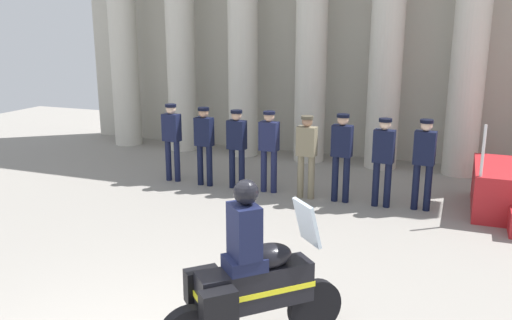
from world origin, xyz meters
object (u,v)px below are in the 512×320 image
Objects in this scene: officer_in_row_4 at (307,150)px; officer_in_row_0 at (172,136)px; officer_in_row_1 at (204,140)px; motorcycle_with_rider at (249,281)px; officer_in_row_2 at (237,143)px; officer_in_row_5 at (342,151)px; officer_in_row_7 at (424,157)px; officer_in_row_3 at (269,145)px; officer_in_row_6 at (383,155)px.

officer_in_row_0 is at bearing 1.82° from officer_in_row_4.
officer_in_row_0 is at bearing -0.17° from officer_in_row_1.
motorcycle_with_rider reaches higher than officer_in_row_0.
officer_in_row_5 is (2.24, -0.09, 0.04)m from officer_in_row_2.
officer_in_row_5 is 5.24m from motorcycle_with_rider.
officer_in_row_1 is 0.73m from officer_in_row_2.
officer_in_row_7 is at bearing -173.31° from officer_in_row_5.
officer_in_row_1 is 6.14m from motorcycle_with_rider.
officer_in_row_5 is (0.69, 0.03, 0.04)m from officer_in_row_4.
officer_in_row_5 is (3.79, -0.10, 0.01)m from officer_in_row_0.
officer_in_row_0 is at bearing 3.76° from officer_in_row_3.
officer_in_row_1 is 1.00× the size of officer_in_row_3.
officer_in_row_1 is at bearing 3.54° from officer_in_row_6.
officer_in_row_5 is at bearing 47.12° from motorcycle_with_rider.
motorcycle_with_rider reaches higher than officer_in_row_6.
officer_in_row_7 reaches higher than officer_in_row_1.
officer_in_row_1 is at bearing 2.54° from officer_in_row_4.
officer_in_row_7 is at bearing 31.00° from motorcycle_with_rider.
officer_in_row_2 is 0.96× the size of officer_in_row_5.
officer_in_row_3 is at bearing 1.99° from officer_in_row_6.
officer_in_row_3 is at bearing 3.83° from officer_in_row_7.
officer_in_row_3 is (0.72, -0.01, 0.01)m from officer_in_row_2.
officer_in_row_4 is (2.27, -0.06, -0.02)m from officer_in_row_1.
officer_in_row_5 reaches higher than officer_in_row_2.
motorcycle_with_rider reaches higher than officer_in_row_2.
motorcycle_with_rider is at bearing 130.79° from officer_in_row_0.
officer_in_row_0 is 5.30m from officer_in_row_7.
officer_in_row_0 is 1.00× the size of officer_in_row_7.
officer_in_row_1 is 2.97m from officer_in_row_5.
officer_in_row_0 reaches higher than officer_in_row_4.
motorcycle_with_rider is (0.18, -5.23, -0.23)m from officer_in_row_5.
officer_in_row_3 is 0.99× the size of officer_in_row_6.
officer_in_row_0 is 0.90× the size of motorcycle_with_rider.
officer_in_row_3 is at bearing 62.89° from motorcycle_with_rider.
officer_in_row_5 is at bearing -176.58° from officer_in_row_1.
officer_in_row_5 is 1.02× the size of officer_in_row_6.
officer_in_row_7 is at bearing -176.20° from officer_in_row_0.
officer_in_row_1 is 1.02× the size of officer_in_row_4.
officer_in_row_6 is (2.31, -0.09, 0.00)m from officer_in_row_3.
officer_in_row_3 is at bearing -176.38° from officer_in_row_2.
officer_in_row_6 is (1.48, 0.02, 0.02)m from officer_in_row_4.
officer_in_row_5 is at bearing -173.67° from officer_in_row_4.
officer_in_row_2 is at bearing -176.17° from officer_in_row_0.
motorcycle_with_rider is (-1.34, -5.30, -0.22)m from officer_in_row_7.
officer_in_row_5 reaches higher than officer_in_row_7.
officer_in_row_1 is at bearing 4.53° from officer_in_row_7.
officer_in_row_3 is 0.97× the size of officer_in_row_5.
officer_in_row_6 is (3.03, -0.09, 0.02)m from officer_in_row_2.
officer_in_row_5 is 1.01× the size of officer_in_row_7.
officer_in_row_0 is 1.01× the size of officer_in_row_3.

